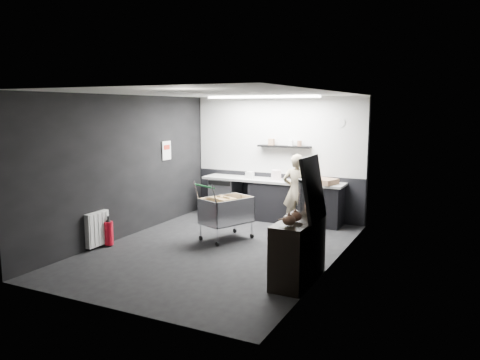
% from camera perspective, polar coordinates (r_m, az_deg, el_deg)
% --- Properties ---
extents(floor, '(5.50, 5.50, 0.00)m').
position_cam_1_polar(floor, '(8.32, -2.61, -8.40)').
color(floor, black).
rests_on(floor, ground).
extents(ceiling, '(5.50, 5.50, 0.00)m').
position_cam_1_polar(ceiling, '(7.95, -2.75, 10.54)').
color(ceiling, silver).
rests_on(ceiling, wall_back).
extents(wall_back, '(5.50, 0.00, 5.50)m').
position_cam_1_polar(wall_back, '(10.49, 4.61, 2.73)').
color(wall_back, black).
rests_on(wall_back, floor).
extents(wall_front, '(5.50, 0.00, 5.50)m').
position_cam_1_polar(wall_front, '(5.80, -15.95, -2.57)').
color(wall_front, black).
rests_on(wall_front, floor).
extents(wall_left, '(0.00, 5.50, 5.50)m').
position_cam_1_polar(wall_left, '(9.15, -13.72, 1.60)').
color(wall_left, black).
rests_on(wall_left, floor).
extents(wall_right, '(0.00, 5.50, 5.50)m').
position_cam_1_polar(wall_right, '(7.27, 11.24, -0.13)').
color(wall_right, black).
rests_on(wall_right, floor).
extents(kitchen_wall_panel, '(3.95, 0.02, 1.70)m').
position_cam_1_polar(kitchen_wall_panel, '(10.43, 4.60, 5.45)').
color(kitchen_wall_panel, silver).
rests_on(kitchen_wall_panel, wall_back).
extents(dado_panel, '(3.95, 0.02, 1.00)m').
position_cam_1_polar(dado_panel, '(10.60, 4.51, -1.86)').
color(dado_panel, black).
rests_on(dado_panel, wall_back).
extents(floating_shelf, '(1.20, 0.22, 0.04)m').
position_cam_1_polar(floating_shelf, '(10.27, 5.40, 4.10)').
color(floating_shelf, black).
rests_on(floating_shelf, wall_back).
extents(wall_clock, '(0.20, 0.03, 0.20)m').
position_cam_1_polar(wall_clock, '(9.98, 12.15, 6.85)').
color(wall_clock, silver).
rests_on(wall_clock, wall_back).
extents(poster, '(0.02, 0.30, 0.40)m').
position_cam_1_polar(poster, '(10.14, -8.95, 3.57)').
color(poster, white).
rests_on(poster, wall_left).
extents(poster_red_band, '(0.02, 0.22, 0.10)m').
position_cam_1_polar(poster_red_band, '(10.13, -8.94, 3.96)').
color(poster_red_band, red).
rests_on(poster_red_band, poster).
extents(radiator, '(0.10, 0.50, 0.60)m').
position_cam_1_polar(radiator, '(8.63, -17.01, -5.72)').
color(radiator, silver).
rests_on(radiator, wall_left).
extents(ceiling_strip, '(2.40, 0.20, 0.04)m').
position_cam_1_polar(ceiling_strip, '(9.60, 2.69, 10.07)').
color(ceiling_strip, white).
rests_on(ceiling_strip, ceiling).
extents(prep_counter, '(3.20, 0.61, 0.90)m').
position_cam_1_polar(prep_counter, '(10.27, 4.57, -2.44)').
color(prep_counter, black).
rests_on(prep_counter, floor).
extents(person, '(0.62, 0.46, 1.54)m').
position_cam_1_polar(person, '(9.60, 6.88, -1.39)').
color(person, beige).
rests_on(person, floor).
extents(shopping_cart, '(0.95, 1.21, 1.09)m').
position_cam_1_polar(shopping_cart, '(8.77, -1.69, -3.97)').
color(shopping_cart, silver).
rests_on(shopping_cart, floor).
extents(sideboard, '(0.51, 1.20, 1.80)m').
position_cam_1_polar(sideboard, '(6.75, 7.30, -7.49)').
color(sideboard, black).
rests_on(sideboard, floor).
extents(fire_extinguisher, '(0.16, 0.16, 0.52)m').
position_cam_1_polar(fire_extinguisher, '(8.73, -15.71, -6.15)').
color(fire_extinguisher, red).
rests_on(fire_extinguisher, floor).
extents(cardboard_box, '(0.65, 0.57, 0.11)m').
position_cam_1_polar(cardboard_box, '(9.82, 10.04, -0.13)').
color(cardboard_box, '#936C4E').
rests_on(cardboard_box, prep_counter).
extents(pink_tub, '(0.22, 0.22, 0.22)m').
position_cam_1_polar(pink_tub, '(10.19, 4.43, 0.61)').
color(pink_tub, silver).
rests_on(pink_tub, prep_counter).
extents(white_container, '(0.17, 0.13, 0.15)m').
position_cam_1_polar(white_container, '(10.39, 1.20, 0.60)').
color(white_container, silver).
rests_on(white_container, prep_counter).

